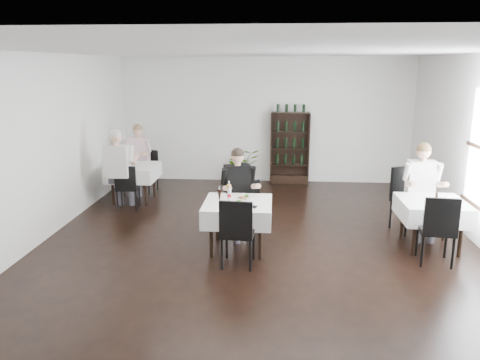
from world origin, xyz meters
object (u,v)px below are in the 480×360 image
at_px(potted_tree, 243,166).
at_px(main_table, 238,211).
at_px(diner_main, 239,186).
at_px(wine_shelf, 290,149).

bearing_deg(potted_tree, main_table, -86.94).
bearing_deg(diner_main, potted_tree, 93.04).
height_order(potted_tree, diner_main, diner_main).
height_order(main_table, potted_tree, potted_tree).
bearing_deg(wine_shelf, diner_main, -103.96).
xyz_separation_m(wine_shelf, potted_tree, (-1.12, -0.11, -0.42)).
height_order(wine_shelf, potted_tree, wine_shelf).
bearing_deg(diner_main, main_table, -86.77).
relative_size(wine_shelf, potted_tree, 2.05).
xyz_separation_m(wine_shelf, diner_main, (-0.93, -3.75, 0.02)).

